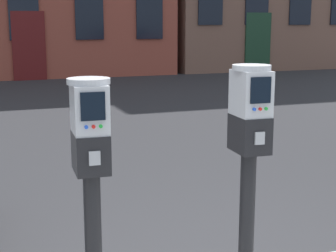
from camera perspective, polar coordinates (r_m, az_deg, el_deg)
parking_meter_near_kerb at (r=2.68m, az=-8.46°, el=-3.72°), size 0.23×0.26×1.35m
parking_meter_twin_adjacent at (r=2.98m, az=8.92°, el=-1.65°), size 0.23×0.26×1.39m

